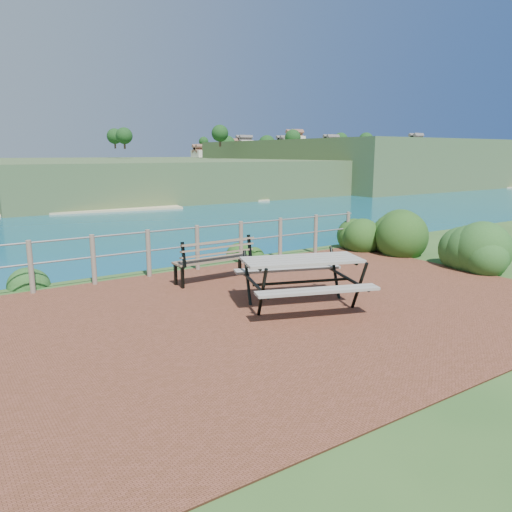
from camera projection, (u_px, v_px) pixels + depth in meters
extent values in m
cube|color=brown|center=(289.00, 308.00, 8.49)|extent=(10.00, 7.00, 0.12)
cylinder|color=#6B5B4C|center=(31.00, 267.00, 9.22)|extent=(0.10, 0.10, 1.00)
cylinder|color=#6B5B4C|center=(93.00, 260.00, 9.85)|extent=(0.10, 0.10, 1.00)
cylinder|color=#6B5B4C|center=(148.00, 253.00, 10.48)|extent=(0.10, 0.10, 1.00)
cylinder|color=#6B5B4C|center=(197.00, 247.00, 11.10)|extent=(0.10, 0.10, 1.00)
cylinder|color=#6B5B4C|center=(241.00, 242.00, 11.73)|extent=(0.10, 0.10, 1.00)
cylinder|color=#6B5B4C|center=(280.00, 238.00, 12.36)|extent=(0.10, 0.10, 1.00)
cylinder|color=#6B5B4C|center=(316.00, 234.00, 12.99)|extent=(0.10, 0.10, 1.00)
cylinder|color=#6B5B4C|center=(348.00, 230.00, 13.62)|extent=(0.10, 0.10, 1.00)
cylinder|color=slate|center=(197.00, 228.00, 11.01)|extent=(9.40, 0.04, 0.04)
cylinder|color=slate|center=(197.00, 245.00, 11.09)|extent=(9.40, 0.04, 0.04)
cube|color=#39582C|center=(255.00, 170.00, 256.85)|extent=(260.00, 180.00, 12.00)
cube|color=#39582C|center=(395.00, 162.00, 256.30)|extent=(160.00, 120.00, 20.00)
cube|color=#CDBE8C|center=(361.00, 193.00, 183.47)|extent=(209.53, 114.73, 0.50)
cube|color=gray|center=(302.00, 260.00, 8.35)|extent=(2.13, 1.43, 0.04)
cube|color=gray|center=(301.00, 279.00, 8.42)|extent=(1.95, 0.93, 0.04)
cube|color=gray|center=(301.00, 279.00, 8.42)|extent=(1.95, 0.93, 0.04)
cylinder|color=black|center=(301.00, 282.00, 8.43)|extent=(1.61, 0.62, 0.05)
cube|color=brown|center=(212.00, 260.00, 10.09)|extent=(1.64, 0.43, 0.04)
cube|color=brown|center=(212.00, 246.00, 10.03)|extent=(1.63, 0.15, 0.37)
cube|color=black|center=(213.00, 270.00, 10.14)|extent=(0.05, 0.06, 0.45)
cube|color=black|center=(213.00, 270.00, 10.14)|extent=(0.05, 0.06, 0.45)
cube|color=black|center=(213.00, 270.00, 10.14)|extent=(0.05, 0.06, 0.45)
cube|color=black|center=(213.00, 270.00, 10.14)|extent=(0.05, 0.06, 0.45)
ellipsoid|color=#164515|center=(405.00, 255.00, 12.92)|extent=(1.45, 1.45, 2.06)
ellipsoid|color=#244E1D|center=(476.00, 270.00, 11.26)|extent=(1.35, 1.35, 1.92)
ellipsoid|color=#164515|center=(361.00, 248.00, 13.76)|extent=(1.01, 1.01, 1.44)
ellipsoid|color=#244E1D|center=(27.00, 285.00, 9.96)|extent=(0.80, 0.80, 0.56)
ellipsoid|color=#164515|center=(246.00, 255.00, 12.89)|extent=(0.85, 0.85, 0.62)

